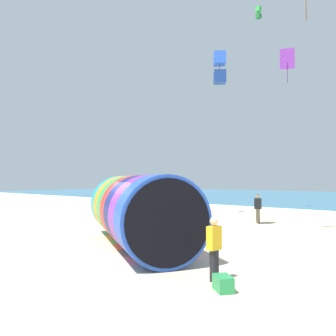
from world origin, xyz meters
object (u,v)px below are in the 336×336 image
object	(u,v)px
giant_inflatable_tube	(137,210)
kite_blue_box	(220,68)
kite_handler	(214,248)
bystander_mid_beach	(102,202)
kite_green_box	(259,13)
bystander_near_water	(258,208)
cooler_box	(223,283)
kite_purple_diamond	(287,59)

from	to	relation	value
giant_inflatable_tube	kite_blue_box	world-z (taller)	kite_blue_box
kite_handler	bystander_mid_beach	size ratio (longest dim) A/B	1.02
kite_handler	giant_inflatable_tube	bearing A→B (deg)	156.91
bystander_mid_beach	kite_handler	bearing A→B (deg)	-31.35
kite_green_box	bystander_near_water	size ratio (longest dim) A/B	0.57
kite_green_box	cooler_box	distance (m)	24.48
cooler_box	kite_green_box	bearing A→B (deg)	110.11
kite_handler	kite_purple_diamond	world-z (taller)	kite_purple_diamond
kite_handler	bystander_mid_beach	bearing A→B (deg)	148.65
bystander_near_water	cooler_box	distance (m)	12.32
kite_blue_box	cooler_box	xyz separation A→B (m)	(4.58, -8.03, -8.22)
kite_green_box	kite_blue_box	world-z (taller)	kite_green_box
kite_green_box	kite_purple_diamond	size ratio (longest dim) A/B	0.61
kite_blue_box	bystander_near_water	world-z (taller)	kite_blue_box
kite_blue_box	giant_inflatable_tube	bearing A→B (deg)	-96.57
kite_handler	bystander_near_water	xyz separation A→B (m)	(-3.54, 11.08, 0.05)
kite_handler	cooler_box	xyz separation A→B (m)	(0.54, -0.52, -0.65)
giant_inflatable_tube	bystander_near_water	world-z (taller)	giant_inflatable_tube
bystander_mid_beach	cooler_box	distance (m)	19.22
kite_purple_diamond	bystander_mid_beach	distance (m)	16.85
giant_inflatable_tube	kite_blue_box	xyz separation A→B (m)	(0.64, 5.52, 7.02)
kite_purple_diamond	kite_blue_box	world-z (taller)	kite_blue_box
kite_green_box	cooler_box	size ratio (longest dim) A/B	1.90
kite_blue_box	bystander_near_water	distance (m)	8.34
giant_inflatable_tube	kite_handler	bearing A→B (deg)	-23.09
giant_inflatable_tube	cooler_box	xyz separation A→B (m)	(5.21, -2.51, -1.20)
kite_handler	bystander_near_water	distance (m)	11.64
kite_handler	cooler_box	distance (m)	1.00
kite_green_box	bystander_mid_beach	bearing A→B (deg)	-142.60
kite_purple_diamond	cooler_box	world-z (taller)	kite_purple_diamond
bystander_near_water	bystander_mid_beach	xyz separation A→B (m)	(-12.24, -1.47, -0.07)
bystander_near_water	cooler_box	xyz separation A→B (m)	(4.08, -11.61, -0.70)
kite_purple_diamond	kite_blue_box	xyz separation A→B (m)	(-3.29, -0.57, 0.14)
giant_inflatable_tube	bystander_mid_beach	xyz separation A→B (m)	(-11.11, 7.62, -0.57)
kite_purple_diamond	kite_handler	bearing A→B (deg)	-84.75
kite_green_box	bystander_mid_beach	distance (m)	19.48
kite_purple_diamond	cooler_box	bearing A→B (deg)	-81.50
kite_green_box	bystander_mid_beach	world-z (taller)	kite_green_box
kite_handler	kite_blue_box	distance (m)	11.40
kite_green_box	kite_handler	bearing A→B (deg)	-70.94
bystander_mid_beach	cooler_box	size ratio (longest dim) A/B	3.08
kite_purple_diamond	bystander_mid_beach	world-z (taller)	kite_purple_diamond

